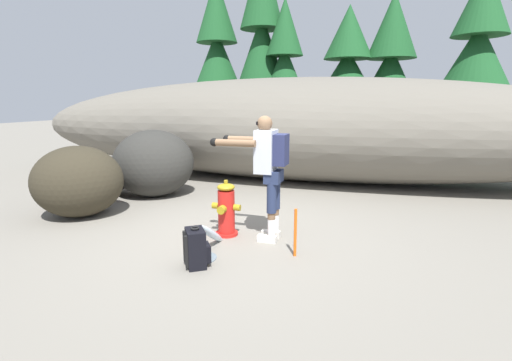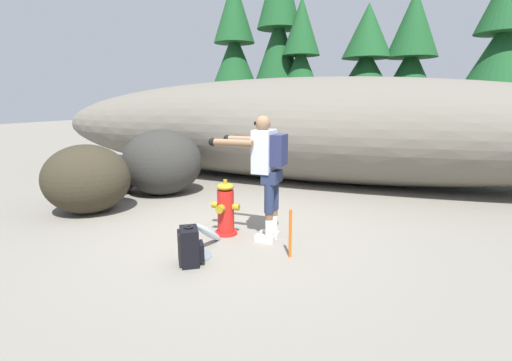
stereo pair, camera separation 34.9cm
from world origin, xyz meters
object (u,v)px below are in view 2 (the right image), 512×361
at_px(boulder_large, 87,179).
at_px(boulder_mid, 163,162).
at_px(fire_hydrant, 226,209).
at_px(spare_backpack, 190,247).
at_px(utility_worker, 265,163).
at_px(boulder_outlier, 80,191).
at_px(survey_stake, 290,234).
at_px(boulder_small, 116,174).

height_order(boulder_large, boulder_mid, boulder_mid).
relative_size(fire_hydrant, boulder_large, 0.57).
xyz_separation_m(fire_hydrant, spare_backpack, (0.06, -1.05, -0.15)).
bearing_deg(utility_worker, boulder_outlier, -8.57).
bearing_deg(fire_hydrant, spare_backpack, -86.86).
bearing_deg(survey_stake, boulder_small, 157.10).
bearing_deg(survey_stake, boulder_outlier, 167.31).
bearing_deg(boulder_mid, boulder_small, -167.43).
distance_m(fire_hydrant, survey_stake, 1.16).
bearing_deg(spare_backpack, utility_worker, 27.70).
bearing_deg(boulder_large, boulder_outlier, 145.70).
bearing_deg(fire_hydrant, utility_worker, 0.88).
distance_m(fire_hydrant, boulder_large, 2.63).
xyz_separation_m(boulder_large, survey_stake, (3.70, -0.51, -0.28)).
relative_size(fire_hydrant, boulder_small, 0.77).
relative_size(utility_worker, boulder_large, 1.20).
relative_size(boulder_mid, survey_stake, 2.61).
distance_m(fire_hydrant, boulder_outlier, 3.38).
distance_m(fire_hydrant, boulder_mid, 2.73).
bearing_deg(boulder_small, boulder_outlier, -98.87).
xyz_separation_m(utility_worker, boulder_large, (-3.21, 0.08, -0.48)).
height_order(spare_backpack, boulder_mid, boulder_mid).
height_order(spare_backpack, boulder_large, boulder_large).
height_order(fire_hydrant, spare_backpack, fire_hydrant).
distance_m(utility_worker, boulder_large, 3.25).
relative_size(boulder_large, survey_stake, 2.34).
distance_m(utility_worker, spare_backpack, 1.46).
bearing_deg(fire_hydrant, survey_stake, -21.60).
height_order(boulder_outlier, survey_stake, survey_stake).
bearing_deg(boulder_outlier, survey_stake, -12.69).
xyz_separation_m(boulder_outlier, survey_stake, (4.40, -0.99, 0.10)).
relative_size(fire_hydrant, survey_stake, 1.32).
distance_m(spare_backpack, survey_stake, 1.20).
bearing_deg(boulder_small, spare_backpack, -36.74).
height_order(utility_worker, spare_backpack, utility_worker).
xyz_separation_m(fire_hydrant, utility_worker, (0.59, 0.01, 0.70)).
relative_size(fire_hydrant, boulder_mid, 0.51).
height_order(fire_hydrant, boulder_large, boulder_large).
distance_m(utility_worker, boulder_small, 4.08).
relative_size(utility_worker, boulder_mid, 1.07).
distance_m(utility_worker, survey_stake, 1.01).
bearing_deg(boulder_mid, boulder_large, -105.98).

